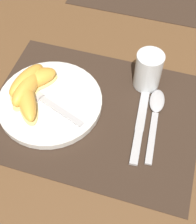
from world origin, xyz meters
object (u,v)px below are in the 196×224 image
at_px(citrus_wedge_0, 36,79).
at_px(citrus_wedge_2, 26,90).
at_px(spoon, 156,110).
at_px(citrus_wedge_3, 27,99).
at_px(fork, 44,99).
at_px(citrus_wedge_1, 27,81).
at_px(plate, 50,102).
at_px(knife, 140,125).
at_px(juice_glass, 148,72).

distance_m(citrus_wedge_0, citrus_wedge_2, 0.04).
height_order(spoon, citrus_wedge_3, citrus_wedge_3).
height_order(citrus_wedge_0, citrus_wedge_2, citrus_wedge_2).
bearing_deg(fork, citrus_wedge_1, 151.07).
bearing_deg(plate, spoon, 11.92).
distance_m(knife, citrus_wedge_0, 0.26).
height_order(spoon, citrus_wedge_1, citrus_wedge_1).
bearing_deg(juice_glass, knife, -84.20).
height_order(fork, citrus_wedge_1, citrus_wedge_1).
xyz_separation_m(citrus_wedge_1, citrus_wedge_2, (0.01, -0.02, -0.00)).
xyz_separation_m(citrus_wedge_0, citrus_wedge_2, (-0.01, -0.04, 0.00)).
height_order(plate, spoon, plate).
height_order(knife, citrus_wedge_2, citrus_wedge_2).
relative_size(knife, citrus_wedge_0, 1.92).
height_order(juice_glass, citrus_wedge_3, juice_glass).
relative_size(plate, citrus_wedge_1, 1.99).
bearing_deg(citrus_wedge_2, knife, 0.49).
bearing_deg(spoon, juice_glass, 117.23).
relative_size(juice_glass, fork, 0.50).
height_order(knife, fork, fork).
bearing_deg(citrus_wedge_2, citrus_wedge_3, -66.14).
bearing_deg(fork, plate, 21.70).
distance_m(knife, citrus_wedge_3, 0.25).
height_order(citrus_wedge_2, citrus_wedge_3, citrus_wedge_2).
bearing_deg(juice_glass, citrus_wedge_1, -158.90).
bearing_deg(spoon, citrus_wedge_1, -174.88).
height_order(knife, citrus_wedge_3, citrus_wedge_3).
relative_size(juice_glass, citrus_wedge_2, 0.85).
bearing_deg(fork, citrus_wedge_0, 129.44).
distance_m(citrus_wedge_0, citrus_wedge_3, 0.06).
bearing_deg(citrus_wedge_0, citrus_wedge_3, -87.01).
distance_m(fork, citrus_wedge_0, 0.05).
relative_size(juice_glass, citrus_wedge_1, 0.78).
bearing_deg(fork, citrus_wedge_2, 174.13).
xyz_separation_m(spoon, fork, (-0.24, -0.05, 0.01)).
distance_m(juice_glass, citrus_wedge_3, 0.28).
xyz_separation_m(spoon, citrus_wedge_3, (-0.27, -0.07, 0.03)).
relative_size(juice_glass, citrus_wedge_3, 0.70).
bearing_deg(spoon, plate, -168.08).
distance_m(plate, citrus_wedge_1, 0.07).
relative_size(citrus_wedge_1, citrus_wedge_2, 1.09).
relative_size(fork, citrus_wedge_1, 1.56).
bearing_deg(spoon, citrus_wedge_2, -170.10).
relative_size(juice_glass, spoon, 0.48).
height_order(citrus_wedge_1, citrus_wedge_2, same).
xyz_separation_m(juice_glass, citrus_wedge_1, (-0.26, -0.10, -0.01)).
relative_size(knife, spoon, 1.05).
height_order(juice_glass, fork, juice_glass).
bearing_deg(citrus_wedge_1, fork, -28.93).
distance_m(plate, juice_glass, 0.23).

